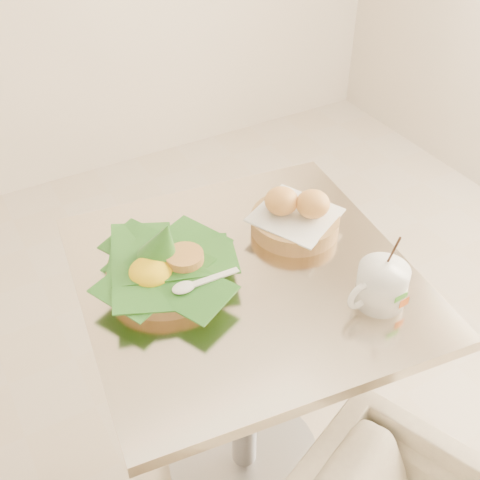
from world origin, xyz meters
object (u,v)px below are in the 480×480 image
cafe_table (245,341)px  coffee_mug (381,285)px  rice_basket (164,265)px  bread_basket (296,216)px

cafe_table → coffee_mug: coffee_mug is taller
cafe_table → rice_basket: size_ratio=2.56×
bread_basket → coffee_mug: size_ratio=1.34×
cafe_table → rice_basket: rice_basket is taller
rice_basket → coffee_mug: (0.35, -0.27, 0.01)m
rice_basket → bread_basket: rice_basket is taller
coffee_mug → rice_basket: bearing=142.1°
rice_basket → bread_basket: bearing=1.7°
bread_basket → coffee_mug: 0.29m
bread_basket → rice_basket: bearing=-178.3°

